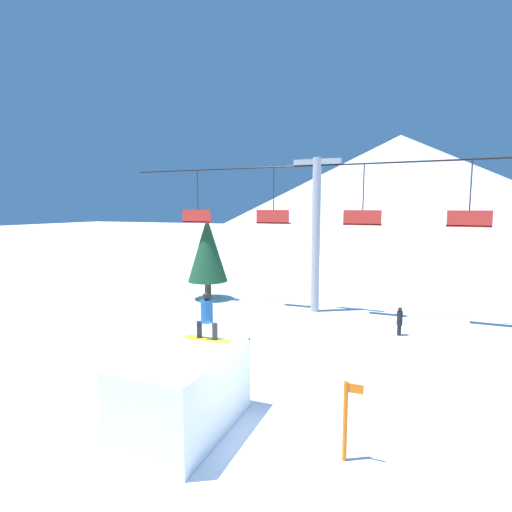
# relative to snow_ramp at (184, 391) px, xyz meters

# --- Properties ---
(ground_plane) EXTENTS (220.00, 220.00, 0.00)m
(ground_plane) POSITION_rel_snow_ramp_xyz_m (1.37, 0.44, -0.98)
(ground_plane) COLOR white
(mountain_ridge) EXTENTS (75.00, 75.00, 18.60)m
(mountain_ridge) POSITION_rel_snow_ramp_xyz_m (1.37, 72.02, 8.32)
(mountain_ridge) COLOR silver
(mountain_ridge) RESTS_ON ground_plane
(snow_ramp) EXTENTS (2.11, 3.32, 1.95)m
(snow_ramp) POSITION_rel_snow_ramp_xyz_m (0.00, 0.00, 0.00)
(snow_ramp) COLOR white
(snow_ramp) RESTS_ON ground_plane
(snowboarder) EXTENTS (1.32, 0.32, 1.27)m
(snowboarder) POSITION_rel_snow_ramp_xyz_m (0.09, 1.04, 1.60)
(snowboarder) COLOR yellow
(snowboarder) RESTS_ON snow_ramp
(chairlift) EXTENTS (21.69, 0.44, 7.89)m
(chairlift) POSITION_rel_snow_ramp_xyz_m (0.25, 12.17, 3.63)
(chairlift) COLOR #9E9EA3
(chairlift) RESTS_ON ground_plane
(pine_tree_near) EXTENTS (2.33, 2.33, 4.86)m
(pine_tree_near) POSITION_rel_snow_ramp_xyz_m (-6.30, 12.59, 1.97)
(pine_tree_near) COLOR #4C3823
(pine_tree_near) RESTS_ON ground_plane
(trail_marker) EXTENTS (0.41, 0.10, 1.77)m
(trail_marker) POSITION_rel_snow_ramp_xyz_m (3.86, 0.25, -0.04)
(trail_marker) COLOR orange
(trail_marker) RESTS_ON ground_plane
(distant_skier) EXTENTS (0.24, 0.24, 1.23)m
(distant_skier) POSITION_rel_snow_ramp_xyz_m (4.54, 9.64, -0.31)
(distant_skier) COLOR black
(distant_skier) RESTS_ON ground_plane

